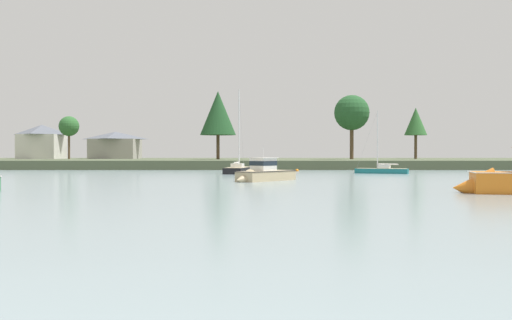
{
  "coord_description": "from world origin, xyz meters",
  "views": [
    {
      "loc": [
        7.99,
        -8.06,
        2.52
      ],
      "look_at": [
        7.85,
        40.32,
        1.95
      ],
      "focal_mm": 41.37,
      "sensor_mm": 36.0,
      "label": 1
    }
  ],
  "objects_px": {
    "sailboat_teal": "(383,172)",
    "sailboat_black": "(240,171)",
    "cruiser_sand": "(263,176)",
    "mooring_buoy_orange": "(299,171)"
  },
  "relations": [
    {
      "from": "cruiser_sand",
      "to": "sailboat_black",
      "type": "height_order",
      "value": "sailboat_black"
    },
    {
      "from": "mooring_buoy_orange",
      "to": "sailboat_teal",
      "type": "bearing_deg",
      "value": -42.98
    },
    {
      "from": "sailboat_teal",
      "to": "cruiser_sand",
      "type": "bearing_deg",
      "value": -127.35
    },
    {
      "from": "cruiser_sand",
      "to": "mooring_buoy_orange",
      "type": "xyz_separation_m",
      "value": [
        5.21,
        28.86,
        -0.37
      ]
    },
    {
      "from": "sailboat_teal",
      "to": "sailboat_black",
      "type": "bearing_deg",
      "value": 178.14
    },
    {
      "from": "sailboat_teal",
      "to": "cruiser_sand",
      "type": "relative_size",
      "value": 1.16
    },
    {
      "from": "sailboat_teal",
      "to": "sailboat_black",
      "type": "xyz_separation_m",
      "value": [
        -17.77,
        0.58,
        0.04
      ]
    },
    {
      "from": "sailboat_black",
      "to": "cruiser_sand",
      "type": "bearing_deg",
      "value": -82.34
    },
    {
      "from": "sailboat_teal",
      "to": "mooring_buoy_orange",
      "type": "relative_size",
      "value": 15.53
    },
    {
      "from": "sailboat_black",
      "to": "mooring_buoy_orange",
      "type": "relative_size",
      "value": 20.87
    }
  ]
}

